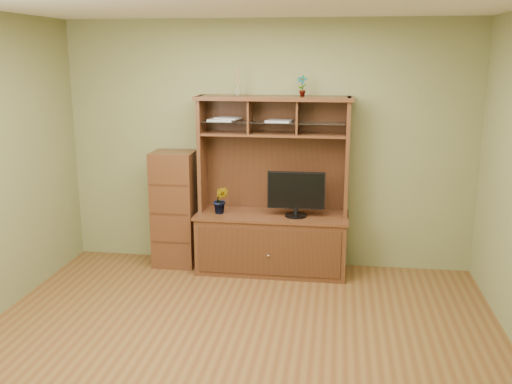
# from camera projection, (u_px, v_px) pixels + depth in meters

# --- Properties ---
(room) EXTENTS (4.54, 4.04, 2.74)m
(room) POSITION_uv_depth(u_px,v_px,m) (235.00, 185.00, 4.35)
(room) COLOR brown
(room) RESTS_ON ground
(media_hutch) EXTENTS (1.66, 0.61, 1.90)m
(media_hutch) POSITION_uv_depth(u_px,v_px,m) (272.00, 225.00, 6.20)
(media_hutch) COLOR #402312
(media_hutch) RESTS_ON room
(monitor) EXTENTS (0.61, 0.23, 0.48)m
(monitor) POSITION_uv_depth(u_px,v_px,m) (296.00, 193.00, 5.99)
(monitor) COLOR black
(monitor) RESTS_ON media_hutch
(orchid_plant) EXTENTS (0.18, 0.15, 0.30)m
(orchid_plant) POSITION_uv_depth(u_px,v_px,m) (221.00, 200.00, 6.13)
(orchid_plant) COLOR #316121
(orchid_plant) RESTS_ON media_hutch
(top_plant) EXTENTS (0.13, 0.10, 0.22)m
(top_plant) POSITION_uv_depth(u_px,v_px,m) (302.00, 86.00, 5.88)
(top_plant) COLOR #2E6322
(top_plant) RESTS_ON media_hutch
(reed_diffuser) EXTENTS (0.06, 0.06, 0.29)m
(reed_diffuser) POSITION_uv_depth(u_px,v_px,m) (238.00, 85.00, 5.98)
(reed_diffuser) COLOR silver
(reed_diffuser) RESTS_ON media_hutch
(magazines) EXTENTS (0.91, 0.25, 0.04)m
(magazines) POSITION_uv_depth(u_px,v_px,m) (242.00, 120.00, 6.05)
(magazines) COLOR #B7B6BC
(magazines) RESTS_ON media_hutch
(side_cabinet) EXTENTS (0.46, 0.42, 1.29)m
(side_cabinet) POSITION_uv_depth(u_px,v_px,m) (175.00, 209.00, 6.37)
(side_cabinet) COLOR #402312
(side_cabinet) RESTS_ON room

